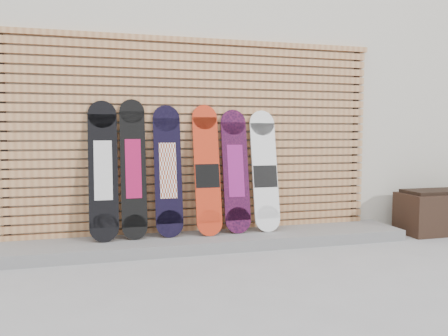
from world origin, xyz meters
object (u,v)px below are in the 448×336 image
(snowboard_3, at_px, (207,170))
(snowboard_5, at_px, (265,171))
(planter_box, at_px, (446,211))
(snowboard_1, at_px, (133,169))
(snowboard_2, at_px, (168,171))
(snowboard_4, at_px, (236,171))
(snowboard_0, at_px, (103,170))

(snowboard_3, bearing_deg, snowboard_5, 1.22)
(planter_box, xyz_separation_m, snowboard_5, (-2.33, 0.22, 0.53))
(planter_box, height_order, snowboard_5, snowboard_5)
(snowboard_1, height_order, snowboard_3, snowboard_1)
(snowboard_2, xyz_separation_m, snowboard_5, (1.11, -0.01, -0.03))
(planter_box, relative_size, snowboard_3, 0.83)
(snowboard_1, bearing_deg, snowboard_4, -0.01)
(snowboard_3, bearing_deg, snowboard_0, 179.57)
(snowboard_0, distance_m, snowboard_3, 1.11)
(snowboard_2, height_order, snowboard_3, snowboard_3)
(snowboard_1, distance_m, snowboard_5, 1.48)
(planter_box, bearing_deg, snowboard_3, 176.09)
(snowboard_1, height_order, snowboard_5, snowboard_1)
(snowboard_4, bearing_deg, snowboard_5, -1.18)
(planter_box, xyz_separation_m, snowboard_3, (-3.01, 0.21, 0.56))
(snowboard_1, bearing_deg, snowboard_5, -0.29)
(snowboard_4, bearing_deg, snowboard_0, -179.47)
(snowboard_4, bearing_deg, snowboard_2, 179.88)
(snowboard_0, relative_size, snowboard_2, 1.03)
(snowboard_0, relative_size, snowboard_1, 0.99)
(snowboard_0, distance_m, snowboard_5, 1.79)
(planter_box, distance_m, snowboard_4, 2.74)
(snowboard_3, bearing_deg, planter_box, -3.91)
(planter_box, height_order, snowboard_0, snowboard_0)
(planter_box, bearing_deg, snowboard_4, 175.14)
(snowboard_1, relative_size, snowboard_3, 1.03)
(snowboard_0, bearing_deg, snowboard_4, 0.53)
(snowboard_2, height_order, snowboard_4, snowboard_2)
(planter_box, relative_size, snowboard_5, 0.87)
(snowboard_1, bearing_deg, snowboard_3, -1.57)
(snowboard_1, bearing_deg, snowboard_2, 0.21)
(snowboard_0, relative_size, snowboard_3, 1.02)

